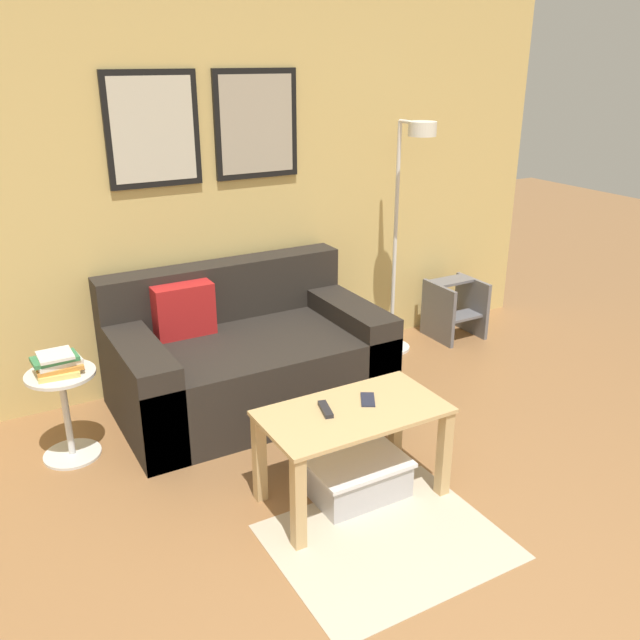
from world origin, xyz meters
name	(u,v)px	position (x,y,z in m)	size (l,w,h in m)	color
wall_back	(182,188)	(0.00, 3.29, 1.28)	(5.60, 0.09, 2.55)	#D6B76B
area_rug	(387,541)	(0.17, 1.24, 0.00)	(1.01, 0.82, 0.01)	#C1B299
couch	(246,359)	(0.16, 2.78, 0.29)	(1.61, 0.97, 0.83)	#28231E
coffee_table	(353,430)	(0.21, 1.61, 0.38)	(0.88, 0.48, 0.48)	tan
storage_bin	(357,477)	(0.24, 1.61, 0.10)	(0.48, 0.34, 0.20)	#B2B2B7
floor_lamp	(407,217)	(1.43, 2.89, 1.03)	(0.28, 0.47, 1.66)	white
side_table	(65,406)	(-0.93, 2.68, 0.30)	(0.36, 0.36, 0.50)	silver
book_stack	(57,364)	(-0.94, 2.67, 0.56)	(0.25, 0.20, 0.11)	#D8C666
remote_control	(326,409)	(0.09, 1.67, 0.49)	(0.04, 0.15, 0.02)	#232328
cell_phone	(368,400)	(0.33, 1.66, 0.49)	(0.07, 0.14, 0.01)	#1E2338
step_stool	(455,307)	(2.00, 2.97, 0.24)	(0.36, 0.37, 0.44)	slate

